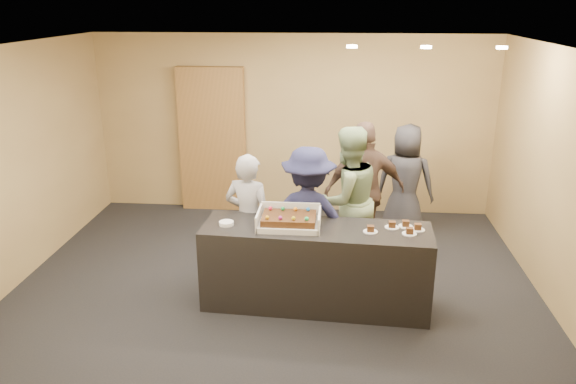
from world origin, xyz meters
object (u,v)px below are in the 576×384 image
object	(u,v)px
storage_cabinet	(212,140)
person_server_grey	(249,220)
person_brown_extra	(364,191)
person_dark_suit	(405,181)
plate_stack	(226,223)
serving_counter	(316,266)
cake_box	(289,222)
sheet_cake	(289,218)
person_navy_man	(308,218)
person_sage_man	(347,200)

from	to	relation	value
storage_cabinet	person_server_grey	world-z (taller)	storage_cabinet
person_brown_extra	person_dark_suit	distance (m)	0.92
plate_stack	person_dark_suit	size ratio (longest dim) A/B	0.10
person_brown_extra	storage_cabinet	bearing A→B (deg)	-48.28
serving_counter	person_server_grey	bearing A→B (deg)	153.44
cake_box	sheet_cake	size ratio (longest dim) A/B	1.17
cake_box	person_navy_man	bearing A→B (deg)	67.18
person_server_grey	person_sage_man	xyz separation A→B (m)	(1.11, 0.43, 0.12)
serving_counter	storage_cabinet	distance (m)	3.39
sheet_cake	person_sage_man	bearing A→B (deg)	55.20
sheet_cake	storage_cabinet	bearing A→B (deg)	116.62
serving_counter	sheet_cake	xyz separation A→B (m)	(-0.29, 0.00, 0.55)
serving_counter	cake_box	bearing A→B (deg)	178.39
person_navy_man	person_dark_suit	xyz separation A→B (m)	(1.25, 1.55, -0.03)
person_server_grey	person_dark_suit	xyz separation A→B (m)	(1.93, 1.55, 0.02)
person_server_grey	sheet_cake	bearing A→B (deg)	153.34
cake_box	storage_cabinet	bearing A→B (deg)	116.82
storage_cabinet	person_brown_extra	xyz separation A→B (m)	(2.27, -1.55, -0.23)
serving_counter	person_brown_extra	bearing A→B (deg)	70.05
person_navy_man	person_dark_suit	bearing A→B (deg)	-122.92
person_brown_extra	serving_counter	bearing A→B (deg)	52.99
storage_cabinet	person_navy_man	bearing A→B (deg)	-56.17
cake_box	person_brown_extra	distance (m)	1.52
storage_cabinet	person_dark_suit	size ratio (longest dim) A/B	1.39
serving_counter	cake_box	world-z (taller)	cake_box
person_navy_man	person_sage_man	bearing A→B (deg)	-129.05
person_server_grey	person_sage_man	bearing A→B (deg)	-143.36
storage_cabinet	person_dark_suit	bearing A→B (deg)	-16.58
plate_stack	person_dark_suit	distance (m)	2.90
plate_stack	person_sage_man	xyz separation A→B (m)	(1.28, 0.89, -0.02)
cake_box	sheet_cake	distance (m)	0.06
person_sage_man	person_brown_extra	size ratio (longest dim) A/B	1.02
person_server_grey	person_dark_suit	distance (m)	2.47
person_server_grey	person_brown_extra	size ratio (longest dim) A/B	0.88
person_navy_man	person_brown_extra	world-z (taller)	person_brown_extra
plate_stack	person_sage_man	size ratio (longest dim) A/B	0.09
sheet_cake	person_navy_man	bearing A→B (deg)	68.24
sheet_cake	cake_box	bearing A→B (deg)	89.12
person_dark_suit	sheet_cake	bearing A→B (deg)	69.46
sheet_cake	person_dark_suit	xyz separation A→B (m)	(1.43, 2.00, -0.20)
person_dark_suit	person_brown_extra	bearing A→B (deg)	65.12
cake_box	person_server_grey	distance (m)	0.68
storage_cabinet	person_dark_suit	xyz separation A→B (m)	(2.86, -0.85, -0.31)
cake_box	plate_stack	distance (m)	0.66
cake_box	person_server_grey	bearing A→B (deg)	139.53
storage_cabinet	person_navy_man	xyz separation A→B (m)	(1.61, -2.40, -0.29)
person_sage_man	person_navy_man	world-z (taller)	person_sage_man
sheet_cake	person_server_grey	world-z (taller)	person_server_grey
person_dark_suit	person_navy_man	bearing A→B (deg)	66.12
serving_counter	person_brown_extra	distance (m)	1.47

